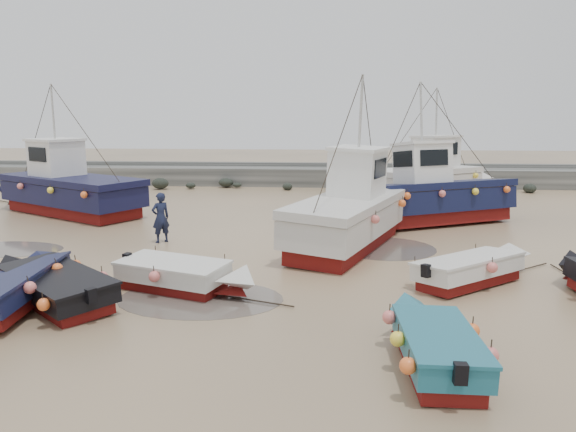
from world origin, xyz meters
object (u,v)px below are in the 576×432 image
object	(u,v)px
person	(162,242)
dinghy_1	(16,284)
dinghy_2	(434,337)
cabin_boat_3	(432,177)
dinghy_4	(51,280)
cabin_boat_1	(352,210)
cabin_boat_2	(430,194)
dinghy_5	(184,272)
dinghy_3	(478,265)
cabin_boat_0	(64,187)

from	to	relation	value
person	dinghy_1	bearing A→B (deg)	37.26
dinghy_2	cabin_boat_3	bearing A→B (deg)	78.22
dinghy_1	dinghy_4	size ratio (longest dim) A/B	1.24
cabin_boat_1	cabin_boat_2	distance (m)	5.59
cabin_boat_2	dinghy_4	bearing A→B (deg)	106.97
dinghy_1	cabin_boat_3	bearing A→B (deg)	48.59
dinghy_2	cabin_boat_2	distance (m)	14.53
dinghy_1	cabin_boat_2	size ratio (longest dim) A/B	0.71
dinghy_5	dinghy_1	bearing A→B (deg)	-51.44
person	dinghy_3	bearing A→B (deg)	117.57
dinghy_2	person	distance (m)	13.10
dinghy_4	person	bearing A→B (deg)	33.90
cabin_boat_3	dinghy_2	bearing A→B (deg)	-43.34
cabin_boat_3	cabin_boat_1	bearing A→B (deg)	-57.12
cabin_boat_3	person	xyz separation A→B (m)	(-12.09, -11.35, -1.36)
dinghy_5	cabin_boat_2	distance (m)	13.21
dinghy_1	dinghy_3	size ratio (longest dim) A/B	1.36
dinghy_5	person	bearing A→B (deg)	-137.12
cabin_boat_0	cabin_boat_2	size ratio (longest dim) A/B	1.12
dinghy_2	person	bearing A→B (deg)	128.23
dinghy_3	person	size ratio (longest dim) A/B	2.52
dinghy_5	dinghy_4	bearing A→B (deg)	-53.34
person	cabin_boat_3	bearing A→B (deg)	-176.71
cabin_boat_0	dinghy_1	bearing A→B (deg)	-128.39
dinghy_1	cabin_boat_1	world-z (taller)	cabin_boat_1
dinghy_4	cabin_boat_2	world-z (taller)	cabin_boat_2
cabin_boat_0	person	world-z (taller)	cabin_boat_0
cabin_boat_1	cabin_boat_0	bearing A→B (deg)	177.87
dinghy_3	person	world-z (taller)	dinghy_3
cabin_boat_1	person	distance (m)	7.34
cabin_boat_2	person	bearing A→B (deg)	85.23
dinghy_1	cabin_boat_2	world-z (taller)	cabin_boat_2
dinghy_4	dinghy_5	world-z (taller)	same
cabin_boat_0	cabin_boat_2	world-z (taller)	same
cabin_boat_1	dinghy_4	bearing A→B (deg)	-118.97
dinghy_4	cabin_boat_1	distance (m)	10.67
dinghy_1	cabin_boat_0	size ratio (longest dim) A/B	0.64
dinghy_3	cabin_boat_0	bearing A→B (deg)	-159.79
dinghy_5	cabin_boat_3	distance (m)	19.72
cabin_boat_1	cabin_boat_3	distance (m)	12.28
cabin_boat_3	cabin_boat_2	bearing A→B (deg)	-44.03
dinghy_5	cabin_boat_2	bearing A→B (deg)	160.69
dinghy_1	person	xyz separation A→B (m)	(1.63, 7.18, -0.54)
cabin_boat_1	dinghy_1	bearing A→B (deg)	-119.99
cabin_boat_0	cabin_boat_2	bearing A→B (deg)	-64.40
dinghy_4	dinghy_5	xyz separation A→B (m)	(3.32, 0.98, 0.02)
dinghy_2	dinghy_3	size ratio (longest dim) A/B	1.07
dinghy_1	person	bearing A→B (deg)	72.28
cabin_boat_0	cabin_boat_1	world-z (taller)	same
cabin_boat_2	cabin_boat_3	distance (m)	7.12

